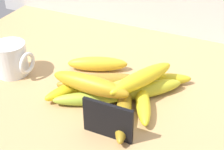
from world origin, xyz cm
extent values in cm
cube|color=tan|center=(0.00, 0.00, 1.50)|extent=(110.00, 76.00, 3.00)
cube|color=black|center=(5.98, -14.34, 7.20)|extent=(11.00, 0.80, 8.40)
cube|color=#8C6043|center=(5.98, -13.54, 3.30)|extent=(9.90, 1.20, 0.60)
cylinder|color=silver|center=(-27.69, -3.09, 7.39)|extent=(8.53, 8.53, 8.78)
torus|color=silver|center=(-22.42, -3.09, 7.39)|extent=(1.00, 5.92, 5.92)
ellipsoid|color=#9EBD37|center=(-2.33, -6.36, 4.63)|extent=(16.93, 11.64, 3.25)
ellipsoid|color=gold|center=(8.66, 2.13, 4.91)|extent=(15.77, 15.54, 3.83)
ellipsoid|color=olive|center=(6.57, -7.39, 4.73)|extent=(9.94, 20.56, 3.46)
ellipsoid|color=olive|center=(-3.48, 0.15, 5.06)|extent=(19.69, 14.56, 4.13)
ellipsoid|color=yellow|center=(-8.09, -4.43, 4.69)|extent=(10.43, 15.37, 3.39)
ellipsoid|color=#95B237|center=(3.89, 2.12, 4.85)|extent=(13.21, 14.31, 3.69)
ellipsoid|color=gold|center=(-7.61, 7.74, 4.99)|extent=(16.50, 9.98, 3.98)
ellipsoid|color=yellow|center=(9.41, -2.73, 4.66)|extent=(9.58, 15.74, 3.32)
ellipsoid|color=gold|center=(10.25, 8.27, 4.60)|extent=(15.27, 9.86, 3.21)
ellipsoid|color=yellow|center=(7.61, 0.76, 8.81)|extent=(11.84, 18.97, 3.97)
ellipsoid|color=gold|center=(-2.48, -5.95, 8.41)|extent=(19.51, 4.55, 4.31)
camera|label=1|loc=(28.52, -61.00, 52.38)|focal=53.71mm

